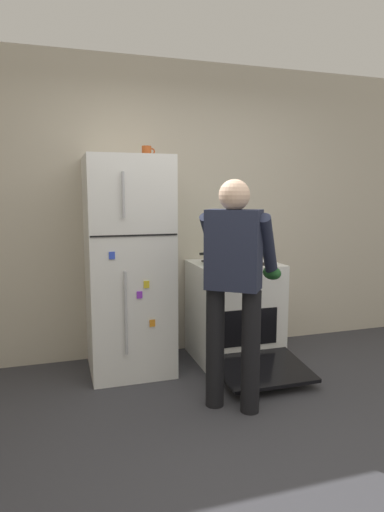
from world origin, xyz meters
TOP-DOWN VIEW (x-y plane):
  - ground at (0.00, 0.00)m, footprint 8.00×8.00m
  - kitchen_wall_back at (0.00, 1.95)m, footprint 6.00×0.10m
  - refrigerator at (-0.47, 1.57)m, footprint 0.68×0.72m
  - stove_range at (0.50, 1.55)m, footprint 0.76×1.20m
  - person_cook at (0.12, 0.67)m, footprint 0.65×0.69m
  - red_pot at (0.34, 1.52)m, footprint 0.38×0.28m
  - coffee_mug at (-0.29, 1.62)m, footprint 0.11×0.08m
  - pepper_mill at (0.80, 1.77)m, footprint 0.05×0.05m

SIDE VIEW (x-z plane):
  - ground at x=0.00m, z-range 0.00..0.00m
  - stove_range at x=0.50m, z-range -0.01..0.88m
  - refrigerator at x=-0.47m, z-range 0.00..1.80m
  - red_pot at x=0.34m, z-range 0.89..1.00m
  - person_cook at x=0.12m, z-range 0.15..1.75m
  - pepper_mill at x=0.80m, z-range 0.89..1.06m
  - kitchen_wall_back at x=0.00m, z-range 0.00..2.70m
  - coffee_mug at x=-0.29m, z-range 1.80..1.90m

